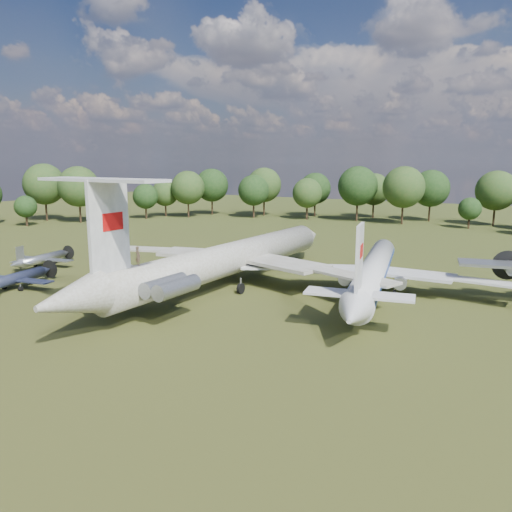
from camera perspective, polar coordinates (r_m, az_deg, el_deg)
The scene contains 6 objects.
ground at distance 64.07m, azimuth -5.35°, elevation -3.62°, with size 300.00×300.00×0.00m, color #2B4316.
il62_airliner at distance 63.87m, azimuth -3.15°, elevation -1.04°, with size 44.20×57.46×5.64m, color beige, non-canonical shape.
tu104_jet at distance 61.66m, azimuth 13.23°, elevation -2.34°, with size 33.06×44.07×4.41m, color silver, non-canonical shape.
small_prop_west at distance 69.58m, azimuth -25.95°, elevation -2.64°, with size 10.43×14.23×2.09m, color #161B32, non-canonical shape.
small_prop_northwest at distance 82.66m, azimuth -23.22°, elevation -0.49°, with size 9.62×13.12×1.92m, color #A3A4AA, non-canonical shape.
person_on_il62 at distance 51.27m, azimuth -13.34°, elevation 0.03°, with size 0.70×0.46×1.91m, color #97724D.
Camera 1 is at (35.38, -50.97, 15.95)m, focal length 35.00 mm.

